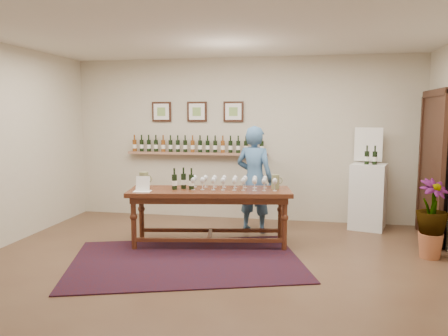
% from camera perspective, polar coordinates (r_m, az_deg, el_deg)
% --- Properties ---
extents(ground, '(6.00, 6.00, 0.00)m').
position_cam_1_polar(ground, '(5.45, -1.60, -12.57)').
color(ground, '#533624').
rests_on(ground, ground).
extents(room_shell, '(6.00, 6.00, 6.00)m').
position_cam_1_polar(room_shell, '(6.98, 18.98, 0.80)').
color(room_shell, beige).
rests_on(room_shell, ground).
extents(rug, '(3.26, 2.65, 0.02)m').
position_cam_1_polar(rug, '(5.61, -4.91, -11.93)').
color(rug, '#430E0B').
rests_on(rug, ground).
extents(tasting_table, '(2.32, 1.07, 0.79)m').
position_cam_1_polar(tasting_table, '(6.09, -1.87, -3.92)').
color(tasting_table, '#401C10').
rests_on(tasting_table, ground).
extents(table_glasses, '(1.34, 0.42, 0.18)m').
position_cam_1_polar(table_glasses, '(6.10, 0.67, -1.89)').
color(table_glasses, silver).
rests_on(table_glasses, tasting_table).
extents(table_bottles, '(0.30, 0.20, 0.30)m').
position_cam_1_polar(table_bottles, '(6.11, -5.35, -1.37)').
color(table_bottles, black).
rests_on(table_bottles, tasting_table).
extents(pitcher_left, '(0.15, 0.15, 0.23)m').
position_cam_1_polar(pitcher_left, '(6.24, -10.41, -1.58)').
color(pitcher_left, olive).
rests_on(pitcher_left, tasting_table).
extents(pitcher_right, '(0.14, 0.14, 0.20)m').
position_cam_1_polar(pitcher_right, '(6.14, 6.73, -1.80)').
color(pitcher_right, olive).
rests_on(pitcher_right, tasting_table).
extents(menu_card, '(0.24, 0.19, 0.20)m').
position_cam_1_polar(menu_card, '(6.02, -10.56, -2.03)').
color(menu_card, white).
rests_on(menu_card, tasting_table).
extents(display_pedestal, '(0.64, 0.64, 1.05)m').
position_cam_1_polar(display_pedestal, '(7.39, 18.27, -3.53)').
color(display_pedestal, white).
rests_on(display_pedestal, ground).
extents(pedestal_bottles, '(0.33, 0.16, 0.32)m').
position_cam_1_polar(pedestal_bottles, '(7.22, 18.63, 1.68)').
color(pedestal_bottles, black).
rests_on(pedestal_bottles, display_pedestal).
extents(info_sign, '(0.43, 0.13, 0.60)m').
position_cam_1_polar(info_sign, '(7.44, 18.34, 2.94)').
color(info_sign, white).
rests_on(info_sign, display_pedestal).
extents(potted_plant, '(0.62, 0.62, 0.88)m').
position_cam_1_polar(potted_plant, '(6.16, 25.50, -6.00)').
color(potted_plant, '#A25936').
rests_on(potted_plant, ground).
extents(person, '(0.70, 0.56, 1.66)m').
position_cam_1_polar(person, '(6.81, 4.00, -1.47)').
color(person, '#3C638E').
rests_on(person, ground).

